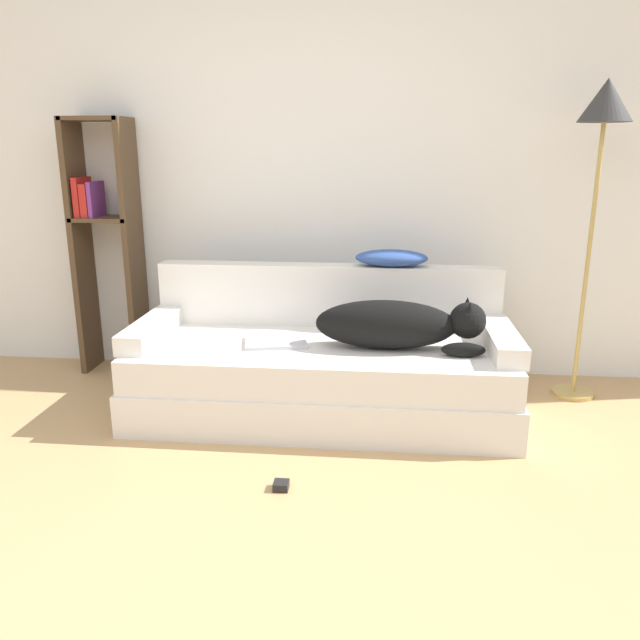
{
  "coord_description": "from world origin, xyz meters",
  "views": [
    {
      "loc": [
        0.54,
        -1.57,
        1.39
      ],
      "look_at": [
        0.23,
        1.47,
        0.55
      ],
      "focal_mm": 35.0,
      "sensor_mm": 36.0,
      "label": 1
    }
  ],
  "objects_px": {
    "laptop": "(276,342)",
    "bookshelf": "(105,234)",
    "floor_lamp": "(603,131)",
    "throw_pillow": "(392,258)",
    "power_adapter": "(281,485)",
    "couch": "(322,378)",
    "dog": "(398,324)"
  },
  "relations": [
    {
      "from": "laptop",
      "to": "bookshelf",
      "type": "bearing_deg",
      "value": 139.98
    },
    {
      "from": "laptop",
      "to": "floor_lamp",
      "type": "bearing_deg",
      "value": 2.33
    },
    {
      "from": "throw_pillow",
      "to": "power_adapter",
      "type": "height_order",
      "value": "throw_pillow"
    },
    {
      "from": "floor_lamp",
      "to": "power_adapter",
      "type": "height_order",
      "value": "floor_lamp"
    },
    {
      "from": "laptop",
      "to": "power_adapter",
      "type": "distance_m",
      "value": 0.87
    },
    {
      "from": "floor_lamp",
      "to": "couch",
      "type": "bearing_deg",
      "value": -164.58
    },
    {
      "from": "laptop",
      "to": "throw_pillow",
      "type": "xyz_separation_m",
      "value": [
        0.6,
        0.4,
        0.39
      ]
    },
    {
      "from": "laptop",
      "to": "bookshelf",
      "type": "height_order",
      "value": "bookshelf"
    },
    {
      "from": "dog",
      "to": "power_adapter",
      "type": "relative_size",
      "value": 13.45
    },
    {
      "from": "power_adapter",
      "to": "dog",
      "type": "bearing_deg",
      "value": 56.96
    },
    {
      "from": "couch",
      "to": "bookshelf",
      "type": "bearing_deg",
      "value": 157.9
    },
    {
      "from": "throw_pillow",
      "to": "power_adapter",
      "type": "xyz_separation_m",
      "value": [
        -0.45,
        -1.17,
        -0.78
      ]
    },
    {
      "from": "couch",
      "to": "power_adapter",
      "type": "xyz_separation_m",
      "value": [
        -0.09,
        -0.81,
        -0.18
      ]
    },
    {
      "from": "dog",
      "to": "bookshelf",
      "type": "xyz_separation_m",
      "value": [
        -1.8,
        0.63,
        0.35
      ]
    },
    {
      "from": "floor_lamp",
      "to": "bookshelf",
      "type": "bearing_deg",
      "value": 176.46
    },
    {
      "from": "couch",
      "to": "power_adapter",
      "type": "distance_m",
      "value": 0.84
    },
    {
      "from": "bookshelf",
      "to": "dog",
      "type": "bearing_deg",
      "value": -19.35
    },
    {
      "from": "laptop",
      "to": "throw_pillow",
      "type": "bearing_deg",
      "value": 21.55
    },
    {
      "from": "floor_lamp",
      "to": "power_adapter",
      "type": "distance_m",
      "value": 2.43
    },
    {
      "from": "floor_lamp",
      "to": "throw_pillow",
      "type": "bearing_deg",
      "value": -178.08
    },
    {
      "from": "dog",
      "to": "couch",
      "type": "bearing_deg",
      "value": 171.16
    },
    {
      "from": "floor_lamp",
      "to": "power_adapter",
      "type": "relative_size",
      "value": 27.21
    },
    {
      "from": "throw_pillow",
      "to": "floor_lamp",
      "type": "distance_m",
      "value": 1.27
    },
    {
      "from": "throw_pillow",
      "to": "couch",
      "type": "bearing_deg",
      "value": -134.89
    },
    {
      "from": "bookshelf",
      "to": "floor_lamp",
      "type": "distance_m",
      "value": 2.91
    },
    {
      "from": "throw_pillow",
      "to": "laptop",
      "type": "bearing_deg",
      "value": -146.13
    },
    {
      "from": "throw_pillow",
      "to": "floor_lamp",
      "type": "height_order",
      "value": "floor_lamp"
    },
    {
      "from": "couch",
      "to": "floor_lamp",
      "type": "relative_size",
      "value": 1.15
    },
    {
      "from": "dog",
      "to": "throw_pillow",
      "type": "xyz_separation_m",
      "value": [
        -0.04,
        0.42,
        0.27
      ]
    },
    {
      "from": "dog",
      "to": "throw_pillow",
      "type": "bearing_deg",
      "value": 94.8
    },
    {
      "from": "laptop",
      "to": "throw_pillow",
      "type": "distance_m",
      "value": 0.82
    },
    {
      "from": "couch",
      "to": "dog",
      "type": "height_order",
      "value": "dog"
    }
  ]
}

